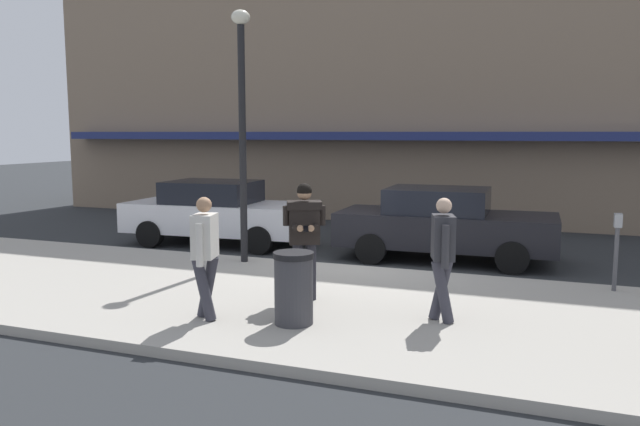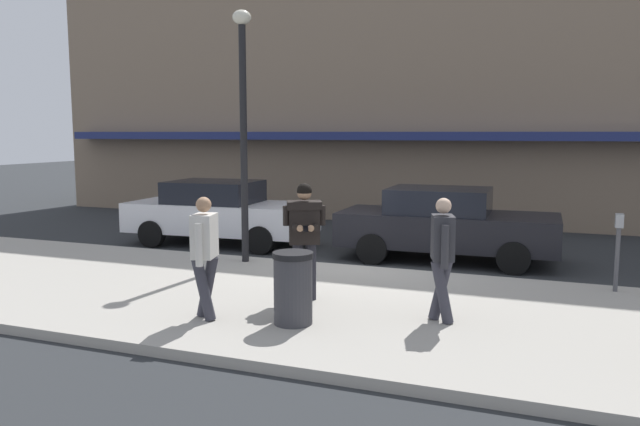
# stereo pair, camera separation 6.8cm
# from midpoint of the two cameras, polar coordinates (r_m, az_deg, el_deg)

# --- Properties ---
(ground_plane) EXTENTS (80.00, 80.00, 0.00)m
(ground_plane) POSITION_cam_midpoint_polar(r_m,az_deg,el_deg) (12.38, 3.53, -5.24)
(ground_plane) COLOR #2B2D30
(sidewalk) EXTENTS (32.00, 5.30, 0.14)m
(sidewalk) POSITION_cam_midpoint_polar(r_m,az_deg,el_deg) (9.44, 4.23, -8.83)
(sidewalk) COLOR #A8A399
(sidewalk) RESTS_ON ground
(curb_paint_line) EXTENTS (28.00, 0.12, 0.01)m
(curb_paint_line) POSITION_cam_midpoint_polar(r_m,az_deg,el_deg) (12.18, 8.12, -5.50)
(curb_paint_line) COLOR silver
(curb_paint_line) RESTS_ON ground
(storefront_facade) EXTENTS (28.00, 4.70, 11.17)m
(storefront_facade) POSITION_cam_midpoint_polar(r_m,az_deg,el_deg) (20.41, 13.79, 15.26)
(storefront_facade) COLOR #84705B
(storefront_facade) RESTS_ON ground
(parked_sedan_near) EXTENTS (4.59, 2.11, 1.54)m
(parked_sedan_near) POSITION_cam_midpoint_polar(r_m,az_deg,el_deg) (15.26, -9.45, 0.09)
(parked_sedan_near) COLOR silver
(parked_sedan_near) RESTS_ON ground
(parked_sedan_mid) EXTENTS (4.54, 2.02, 1.54)m
(parked_sedan_mid) POSITION_cam_midpoint_polar(r_m,az_deg,el_deg) (13.40, 11.10, -0.96)
(parked_sedan_mid) COLOR black
(parked_sedan_mid) RESTS_ON ground
(man_texting_on_phone) EXTENTS (0.62, 0.65, 1.81)m
(man_texting_on_phone) POSITION_cam_midpoint_polar(r_m,az_deg,el_deg) (9.47, -1.65, -1.44)
(man_texting_on_phone) COLOR #23232B
(man_texting_on_phone) RESTS_ON sidewalk
(pedestrian_in_light_coat) EXTENTS (0.40, 0.58, 1.70)m
(pedestrian_in_light_coat) POSITION_cam_midpoint_polar(r_m,az_deg,el_deg) (8.68, -10.69, -3.34)
(pedestrian_in_light_coat) COLOR #33333D
(pedestrian_in_light_coat) RESTS_ON sidewalk
(pedestrian_with_bag) EXTENTS (0.41, 0.71, 1.70)m
(pedestrian_with_bag) POSITION_cam_midpoint_polar(r_m,az_deg,el_deg) (8.60, 10.94, -3.45)
(pedestrian_with_bag) COLOR #33333D
(pedestrian_with_bag) RESTS_ON sidewalk
(street_lamp_post) EXTENTS (0.36, 0.36, 4.88)m
(street_lamp_post) POSITION_cam_midpoint_polar(r_m,az_deg,el_deg) (12.34, -7.30, 9.36)
(street_lamp_post) COLOR black
(street_lamp_post) RESTS_ON sidewalk
(parking_meter) EXTENTS (0.12, 0.18, 1.27)m
(parking_meter) POSITION_cam_midpoint_polar(r_m,az_deg,el_deg) (11.13, 25.35, -2.29)
(parking_meter) COLOR #4C4C51
(parking_meter) RESTS_ON sidewalk
(trash_bin) EXTENTS (0.55, 0.55, 0.98)m
(trash_bin) POSITION_cam_midpoint_polar(r_m,az_deg,el_deg) (8.42, -2.65, -6.85)
(trash_bin) COLOR #38383D
(trash_bin) RESTS_ON sidewalk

